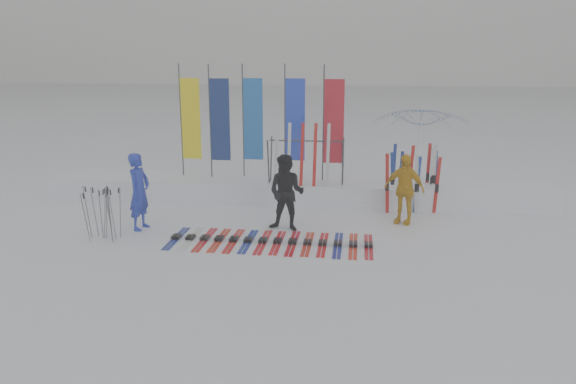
# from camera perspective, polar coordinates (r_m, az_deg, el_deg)

# --- Properties ---
(ground) EXTENTS (120.00, 120.00, 0.00)m
(ground) POSITION_cam_1_polar(r_m,az_deg,el_deg) (11.65, -1.99, -6.66)
(ground) COLOR white
(ground) RESTS_ON ground
(snow_bank) EXTENTS (14.00, 1.60, 0.60)m
(snow_bank) POSITION_cam_1_polar(r_m,az_deg,el_deg) (15.92, 0.66, 0.19)
(snow_bank) COLOR white
(snow_bank) RESTS_ON ground
(person_blue) EXTENTS (0.55, 0.73, 1.83)m
(person_blue) POSITION_cam_1_polar(r_m,az_deg,el_deg) (13.68, -14.87, 0.04)
(person_blue) COLOR #1D30AC
(person_blue) RESTS_ON ground
(person_black) EXTENTS (0.99, 0.84, 1.81)m
(person_black) POSITION_cam_1_polar(r_m,az_deg,el_deg) (13.14, -0.15, -0.10)
(person_black) COLOR black
(person_black) RESTS_ON ground
(person_yellow) EXTENTS (1.10, 0.79, 1.73)m
(person_yellow) POSITION_cam_1_polar(r_m,az_deg,el_deg) (13.98, 11.71, 0.30)
(person_yellow) COLOR gold
(person_yellow) RESTS_ON ground
(tent_canopy) EXTENTS (2.94, 2.99, 2.61)m
(tent_canopy) POSITION_cam_1_polar(r_m,az_deg,el_deg) (17.08, 13.24, 4.22)
(tent_canopy) COLOR white
(tent_canopy) RESTS_ON ground
(ski_row) EXTENTS (4.49, 1.69, 0.07)m
(ski_row) POSITION_cam_1_polar(r_m,az_deg,el_deg) (12.50, -1.76, -5.01)
(ski_row) COLOR navy
(ski_row) RESTS_ON ground
(pole_cluster) EXTENTS (0.86, 0.48, 1.26)m
(pole_cluster) POSITION_cam_1_polar(r_m,az_deg,el_deg) (13.21, -18.21, -2.11)
(pole_cluster) COLOR #595B60
(pole_cluster) RESTS_ON ground
(feather_flags) EXTENTS (4.68, 0.28, 3.20)m
(feather_flags) POSITION_cam_1_polar(r_m,az_deg,el_deg) (15.94, -3.18, 7.30)
(feather_flags) COLOR #383A3F
(feather_flags) RESTS_ON ground
(ski_rack) EXTENTS (2.04, 0.80, 1.23)m
(ski_rack) POSITION_cam_1_polar(r_m,az_deg,el_deg) (15.27, 1.85, 3.74)
(ski_rack) COLOR #383A3F
(ski_rack) RESTS_ON ground
(upright_skis) EXTENTS (1.44, 1.12, 1.70)m
(upright_skis) POSITION_cam_1_polar(r_m,az_deg,el_deg) (15.49, 12.82, 1.30)
(upright_skis) COLOR red
(upright_skis) RESTS_ON ground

